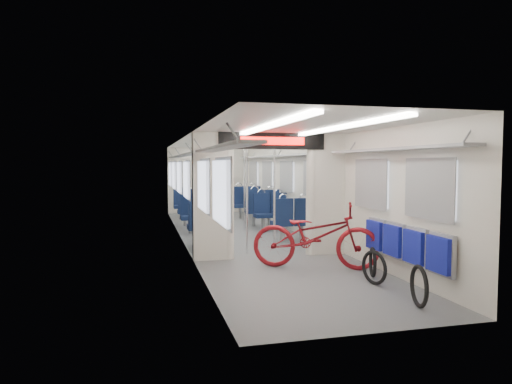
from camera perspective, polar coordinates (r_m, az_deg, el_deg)
carriage at (r=10.14m, az=-0.83°, el=2.22°), size 12.00×12.02×2.31m
bicycle at (r=7.63m, az=7.45°, el=-5.41°), size 2.20×1.53×1.10m
flip_bench at (r=6.98m, az=18.05°, el=-6.14°), size 0.12×2.13×0.54m
bike_hoop_a at (r=5.94m, az=19.70°, el=-11.26°), size 0.17×0.52×0.52m
bike_hoop_b at (r=6.83m, az=14.55°, el=-9.33°), size 0.17×0.50×0.50m
bike_hoop_c at (r=7.28m, az=14.37°, el=-8.68°), size 0.20×0.45×0.46m
seat_bay_near_left at (r=10.61m, az=-6.48°, el=-2.82°), size 0.94×2.22×1.14m
seat_bay_near_right at (r=11.07m, az=3.12°, el=-2.68°), size 0.90×2.01×1.08m
seat_bay_far_left at (r=13.65m, az=-8.19°, el=-1.60°), size 0.88×1.91×1.05m
seat_bay_far_right at (r=13.69m, az=-0.26°, el=-1.40°), size 0.93×2.17×1.13m
stanchion_near_left at (r=8.72m, az=-1.14°, el=-0.30°), size 0.05×0.05×2.30m
stanchion_near_right at (r=9.24m, az=2.30°, el=-0.08°), size 0.04×0.04×2.30m
stanchion_far_left at (r=11.84m, az=-4.63°, el=0.70°), size 0.05×0.05×2.30m
stanchion_far_right at (r=12.01m, az=-1.46°, el=0.75°), size 0.05×0.05×2.30m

